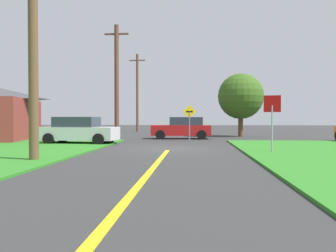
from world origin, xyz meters
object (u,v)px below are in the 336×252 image
object	(u,v)px
utility_pole_far	(137,92)
direction_sign	(189,119)
utility_pole_near	(33,38)
stop_sign	(272,113)
parked_car_near_building	(79,131)
utility_pole_mid	(117,81)
car_approaching_junction	(182,128)
oak_tree_left	(241,96)

from	to	relation	value
utility_pole_far	direction_sign	world-z (taller)	utility_pole_far
utility_pole_near	stop_sign	bearing A→B (deg)	21.97
stop_sign	utility_pole_far	world-z (taller)	utility_pole_far
direction_sign	parked_car_near_building	bearing A→B (deg)	-153.69
stop_sign	parked_car_near_building	xyz separation A→B (m)	(-10.24, 4.79, -0.98)
direction_sign	utility_pole_mid	bearing A→B (deg)	157.11
utility_pole_near	utility_pole_far	distance (m)	27.95
utility_pole_mid	direction_sign	world-z (taller)	utility_pole_mid
utility_pole_mid	direction_sign	size ratio (longest dim) A/B	3.47
parked_car_near_building	utility_pole_near	xyz separation A→B (m)	(1.15, -8.46, 3.57)
car_approaching_junction	utility_pole_near	bearing A→B (deg)	70.38
parked_car_near_building	car_approaching_junction	world-z (taller)	same
parked_car_near_building	utility_pole_mid	bearing A→B (deg)	84.51
car_approaching_junction	parked_car_near_building	bearing A→B (deg)	43.71
parked_car_near_building	car_approaching_junction	size ratio (longest dim) A/B	1.04
utility_pole_far	direction_sign	xyz separation A→B (m)	(6.12, -16.26, -3.01)
stop_sign	utility_pole_near	xyz separation A→B (m)	(-9.10, -3.67, 2.59)
oak_tree_left	utility_pole_near	bearing A→B (deg)	-118.23
stop_sign	parked_car_near_building	bearing A→B (deg)	-12.18
parked_car_near_building	oak_tree_left	distance (m)	14.38
parked_car_near_building	oak_tree_left	size ratio (longest dim) A/B	0.88
utility_pole_mid	oak_tree_left	world-z (taller)	utility_pole_mid
stop_sign	oak_tree_left	xyz separation A→B (m)	(0.43, 14.08, 1.56)
parked_car_near_building	oak_tree_left	xyz separation A→B (m)	(10.68, 9.30, 2.54)
utility_pole_near	utility_pole_mid	xyz separation A→B (m)	(-0.07, 13.97, -0.06)
utility_pole_far	car_approaching_junction	bearing A→B (deg)	-67.71
utility_pole_near	utility_pole_far	xyz separation A→B (m)	(-0.75, 27.94, 0.15)
stop_sign	utility_pole_mid	bearing A→B (deg)	-35.47
car_approaching_junction	direction_sign	bearing A→B (deg)	100.53
utility_pole_mid	oak_tree_left	size ratio (longest dim) A/B	1.61
stop_sign	direction_sign	xyz separation A→B (m)	(-3.73, 8.00, -0.28)
parked_car_near_building	utility_pole_near	bearing A→B (deg)	-76.71
utility_pole_near	oak_tree_left	size ratio (longest dim) A/B	1.63
utility_pole_near	utility_pole_mid	distance (m)	13.97
oak_tree_left	stop_sign	bearing A→B (deg)	-91.77
utility_pole_mid	parked_car_near_building	bearing A→B (deg)	-101.06
stop_sign	direction_sign	world-z (taller)	stop_sign
stop_sign	parked_car_near_building	size ratio (longest dim) A/B	0.55
utility_pole_far	direction_sign	size ratio (longest dim) A/B	3.61
car_approaching_junction	direction_sign	xyz separation A→B (m)	(0.56, -2.70, 0.71)
utility_pole_near	oak_tree_left	distance (m)	20.18
car_approaching_junction	utility_pole_mid	distance (m)	6.02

